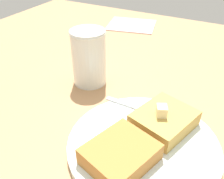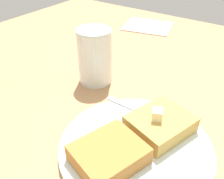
# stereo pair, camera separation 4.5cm
# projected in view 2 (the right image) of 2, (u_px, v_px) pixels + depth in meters

# --- Properties ---
(table_surface) EXTENTS (1.16, 1.16, 0.02)m
(table_surface) POSITION_uv_depth(u_px,v_px,m) (106.00, 107.00, 0.50)
(table_surface) COLOR #AE7E53
(table_surface) RESTS_ON ground
(plate) EXTENTS (0.24, 0.24, 0.01)m
(plate) POSITION_uv_depth(u_px,v_px,m) (136.00, 147.00, 0.39)
(plate) COLOR silver
(plate) RESTS_ON table_surface
(toast_slice_left) EXTENTS (0.11, 0.11, 0.03)m
(toast_slice_left) POSITION_uv_depth(u_px,v_px,m) (160.00, 124.00, 0.40)
(toast_slice_left) COLOR #BF9846
(toast_slice_left) RESTS_ON plate
(toast_slice_middle) EXTENTS (0.11, 0.11, 0.03)m
(toast_slice_middle) POSITION_uv_depth(u_px,v_px,m) (109.00, 154.00, 0.35)
(toast_slice_middle) COLOR #B07334
(toast_slice_middle) RESTS_ON plate
(butter_pat_primary) EXTENTS (0.02, 0.02, 0.02)m
(butter_pat_primary) POSITION_uv_depth(u_px,v_px,m) (157.00, 114.00, 0.39)
(butter_pat_primary) COLOR beige
(butter_pat_primary) RESTS_ON toast_slice_left
(fork) EXTENTS (0.02, 0.16, 0.00)m
(fork) POSITION_uv_depth(u_px,v_px,m) (150.00, 115.00, 0.44)
(fork) COLOR silver
(fork) RESTS_ON plate
(syrup_jar) EXTENTS (0.07, 0.07, 0.12)m
(syrup_jar) POSITION_uv_depth(u_px,v_px,m) (95.00, 59.00, 0.53)
(syrup_jar) COLOR #58270C
(syrup_jar) RESTS_ON table_surface
(napkin) EXTENTS (0.17, 0.18, 0.00)m
(napkin) POSITION_uv_depth(u_px,v_px,m) (148.00, 26.00, 0.85)
(napkin) COLOR beige
(napkin) RESTS_ON table_surface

